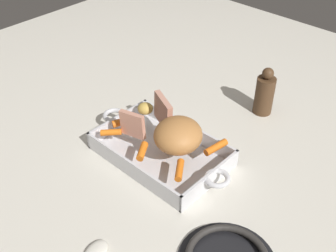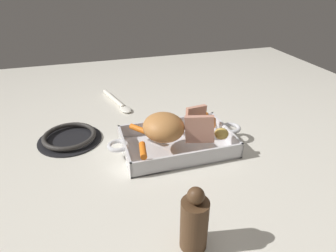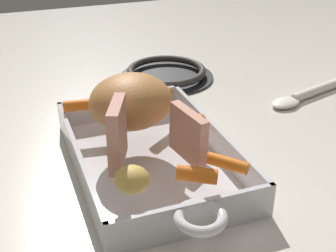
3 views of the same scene
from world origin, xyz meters
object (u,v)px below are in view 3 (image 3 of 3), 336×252
(baby_carrot_short, at_px, (85,105))
(baby_carrot_center_left, at_px, (192,125))
(roast_slice_thick, at_px, (117,134))
(potato_golden_small, at_px, (132,179))
(stove_burner_rear, at_px, (166,73))
(roast_slice_thin, at_px, (188,135))
(baby_carrot_center_right, at_px, (228,163))
(pork_roast, at_px, (131,101))
(roasting_dish, at_px, (150,158))
(serving_spoon, at_px, (312,92))
(baby_carrot_long, at_px, (197,175))
(baby_carrot_northeast, at_px, (158,97))

(baby_carrot_short, bearing_deg, baby_carrot_center_left, -132.90)
(roast_slice_thick, height_order, potato_golden_small, roast_slice_thick)
(baby_carrot_center_left, height_order, stove_burner_rear, baby_carrot_center_left)
(roast_slice_thin, relative_size, baby_carrot_center_right, 1.29)
(pork_roast, height_order, roast_slice_thin, pork_roast)
(baby_carrot_center_left, distance_m, stove_burner_rear, 0.33)
(roasting_dish, height_order, serving_spoon, roasting_dish)
(pork_roast, relative_size, baby_carrot_center_right, 2.34)
(baby_carrot_center_right, bearing_deg, serving_spoon, -52.04)
(baby_carrot_center_right, bearing_deg, roast_slice_thick, 62.10)
(roast_slice_thick, xyz_separation_m, stove_burner_rear, (0.36, -0.20, -0.08))
(baby_carrot_long, bearing_deg, stove_burner_rear, -15.61)
(roast_slice_thin, xyz_separation_m, baby_carrot_long, (-0.05, 0.01, -0.02))
(baby_carrot_long, xyz_separation_m, serving_spoon, (0.25, -0.35, -0.05))
(baby_carrot_short, height_order, stove_burner_rear, baby_carrot_short)
(baby_carrot_center_left, height_order, baby_carrot_short, baby_carrot_center_left)
(roast_slice_thin, bearing_deg, roasting_dish, 23.36)
(stove_burner_rear, bearing_deg, baby_carrot_short, 132.79)
(baby_carrot_center_left, bearing_deg, baby_carrot_center_right, -178.55)
(baby_carrot_northeast, bearing_deg, baby_carrot_short, 84.22)
(baby_carrot_long, distance_m, baby_carrot_center_right, 0.05)
(pork_roast, distance_m, baby_carrot_short, 0.10)
(stove_burner_rear, bearing_deg, roast_slice_thin, 163.76)
(roast_slice_thin, relative_size, serving_spoon, 0.28)
(roast_slice_thick, height_order, baby_carrot_short, roast_slice_thick)
(baby_carrot_long, relative_size, baby_carrot_center_right, 0.95)
(baby_carrot_short, xyz_separation_m, baby_carrot_center_right, (-0.23, -0.13, -0.00))
(baby_carrot_center_left, relative_size, baby_carrot_center_right, 0.99)
(baby_carrot_northeast, distance_m, baby_carrot_center_right, 0.22)
(roasting_dish, relative_size, potato_golden_small, 9.91)
(baby_carrot_long, bearing_deg, baby_carrot_center_right, -76.11)
(pork_roast, relative_size, stove_burner_rear, 0.62)
(roasting_dish, xyz_separation_m, baby_carrot_northeast, (0.11, -0.05, 0.04))
(baby_carrot_center_right, bearing_deg, roasting_dish, 30.91)
(baby_carrot_short, bearing_deg, pork_roast, -143.06)
(pork_roast, bearing_deg, serving_spoon, -78.05)
(roasting_dish, height_order, baby_carrot_center_left, baby_carrot_center_left)
(roast_slice_thin, height_order, serving_spoon, roast_slice_thin)
(roast_slice_thick, height_order, serving_spoon, roast_slice_thick)
(baby_carrot_center_left, bearing_deg, roast_slice_thin, 152.85)
(baby_carrot_long, bearing_deg, baby_carrot_short, 19.77)
(stove_burner_rear, bearing_deg, serving_spoon, -128.86)
(baby_carrot_long, relative_size, potato_golden_small, 1.18)
(pork_roast, distance_m, stove_burner_rear, 0.32)
(roast_slice_thick, bearing_deg, potato_golden_small, 178.23)
(baby_carrot_center_left, relative_size, baby_carrot_long, 1.04)
(roast_slice_thin, distance_m, serving_spoon, 0.40)
(roast_slice_thick, bearing_deg, baby_carrot_center_left, -70.32)
(pork_roast, relative_size, roast_slice_thin, 1.81)
(serving_spoon, bearing_deg, roasting_dish, 3.28)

